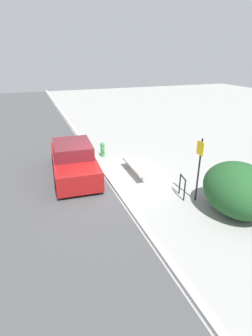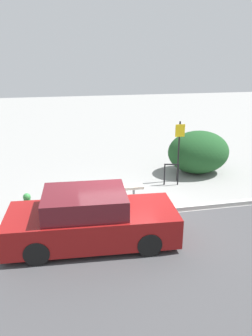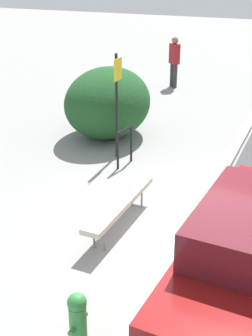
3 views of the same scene
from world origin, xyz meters
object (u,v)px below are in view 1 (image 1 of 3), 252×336
fire_hydrant (103,149)px  bike_rack (182,185)px  bench (134,166)px  sign_post (199,165)px  parked_car_near (74,161)px

fire_hydrant → bike_rack: bearing=17.4°
bench → fire_hydrant: bearing=-164.8°
bench → sign_post: 3.16m
bike_rack → parked_car_near: parked_car_near is taller
sign_post → fire_hydrant: bearing=-160.5°
bench → sign_post: sign_post is taller
bike_rack → sign_post: (0.37, 0.34, 0.88)m
fire_hydrant → parked_car_near: (1.69, -1.74, 0.24)m
bike_rack → sign_post: bearing=42.2°
sign_post → parked_car_near: sign_post is taller
sign_post → bike_rack: bearing=-137.8°
bench → parked_car_near: size_ratio=0.48×
bench → parked_car_near: (-0.94, -2.38, 0.21)m
bench → bike_rack: bike_rack is taller
bench → bike_rack: size_ratio=2.55×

